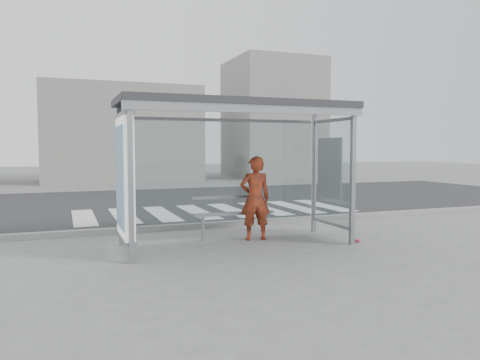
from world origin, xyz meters
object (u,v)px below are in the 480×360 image
Objects in this scene: person at (255,198)px; soda_can at (358,241)px; bus_shelter at (217,137)px; bench at (234,213)px.

person is 12.78× the size of soda_can.
soda_can is at bearing -14.48° from bus_shelter.
person is at bearing -37.33° from bench.
soda_can is at bearing 160.71° from person.
person is at bearing 16.84° from bus_shelter.
bench is at bearing 45.30° from bus_shelter.
bench is 12.89× the size of soda_can.
bus_shelter is at bearing 165.52° from soda_can.
bench is (0.52, 0.52, -1.48)m from bus_shelter.
bench is 2.42m from soda_can.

